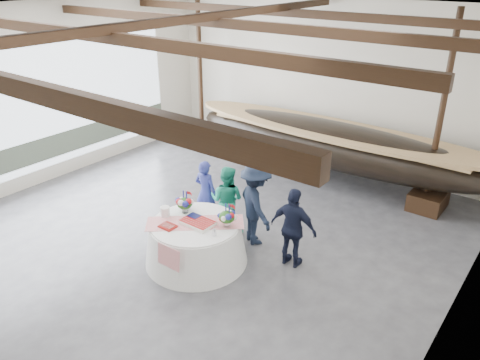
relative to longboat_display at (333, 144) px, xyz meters
The scene contains 14 objects.
floor 5.05m from the longboat_display, 101.68° to the right, with size 10.00×12.00×0.01m, color #3D3D42.
wall_back 1.96m from the longboat_display, 130.88° to the left, with size 10.00×0.02×4.50m, color silver.
wall_left 7.81m from the longboat_display, 141.10° to the right, with size 0.02×12.00×4.50m, color silver.
wall_right 6.40m from the longboat_display, 50.46° to the right, with size 0.02×12.00×4.50m, color silver.
ceiling 6.05m from the longboat_display, 101.68° to the right, with size 10.00×12.00×0.01m, color white.
pavilion_structure 5.10m from the longboat_display, 104.00° to the right, with size 9.80×11.76×4.50m.
open_bay 7.13m from the longboat_display, 147.14° to the right, with size 0.03×7.00×3.20m.
longboat_display is the anchor object (origin of this frame).
banquet_table 4.97m from the longboat_display, 93.94° to the right, with size 1.97×1.97×0.84m.
tabletop_items 4.79m from the longboat_display, 94.18° to the right, with size 1.75×1.60×0.40m.
guest_woman_blue 3.85m from the longboat_display, 107.79° to the right, with size 0.54×0.35×1.47m, color navy.
guest_woman_teal 3.75m from the longboat_display, 98.33° to the right, with size 0.74×0.57×1.52m, color #1C9272.
guest_man_left 3.67m from the longboat_display, 87.45° to the right, with size 1.14×0.65×1.76m, color black.
guest_man_right 4.09m from the longboat_display, 72.92° to the right, with size 0.94×0.39×1.60m, color black.
Camera 1 is at (5.93, -5.64, 5.27)m, focal length 35.00 mm.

